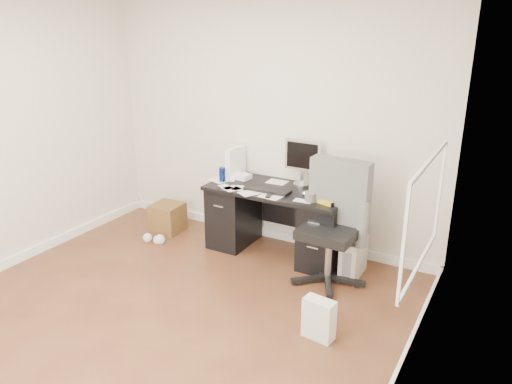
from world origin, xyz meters
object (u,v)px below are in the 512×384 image
(pc_tower, at_px, (353,257))
(wicker_basket, at_px, (168,218))
(desk, at_px, (277,219))
(keyboard, at_px, (267,190))
(office_chair, at_px, (330,225))
(lcd_monitor, at_px, (303,163))

(pc_tower, relative_size, wicker_basket, 1.16)
(desk, distance_m, keyboard, 0.39)
(keyboard, distance_m, office_chair, 0.82)
(keyboard, bearing_deg, lcd_monitor, 56.80)
(wicker_basket, bearing_deg, office_chair, -5.54)
(lcd_monitor, relative_size, wicker_basket, 1.46)
(desk, relative_size, wicker_basket, 4.37)
(desk, bearing_deg, keyboard, -113.72)
(office_chair, bearing_deg, keyboard, 169.33)
(desk, distance_m, lcd_monitor, 0.67)
(lcd_monitor, xyz_separation_m, wicker_basket, (-1.60, -0.35, -0.83))
(lcd_monitor, height_order, keyboard, lcd_monitor)
(lcd_monitor, distance_m, wicker_basket, 1.84)
(keyboard, height_order, pc_tower, keyboard)
(desk, height_order, pc_tower, desk)
(keyboard, bearing_deg, office_chair, -14.40)
(lcd_monitor, xyz_separation_m, keyboard, (-0.23, -0.36, -0.24))
(pc_tower, bearing_deg, wicker_basket, -179.23)
(lcd_monitor, xyz_separation_m, pc_tower, (0.72, -0.30, -0.80))
(keyboard, bearing_deg, desk, 65.91)
(pc_tower, bearing_deg, keyboard, -176.91)
(lcd_monitor, xyz_separation_m, office_chair, (0.55, -0.55, -0.40))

